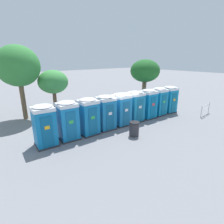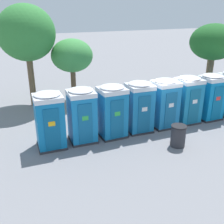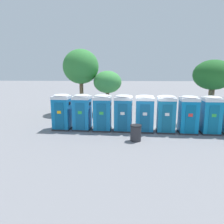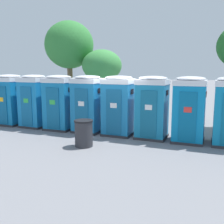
# 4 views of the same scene
# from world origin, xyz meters

# --- Properties ---
(ground_plane) EXTENTS (120.00, 120.00, 0.00)m
(ground_plane) POSITION_xyz_m (0.00, 0.00, 0.00)
(ground_plane) COLOR slate
(portapotty_0) EXTENTS (1.31, 1.29, 2.54)m
(portapotty_0) POSITION_xyz_m (-5.83, 0.03, 1.28)
(portapotty_0) COLOR #2D2D33
(portapotty_0) RESTS_ON ground
(portapotty_1) EXTENTS (1.30, 1.30, 2.54)m
(portapotty_1) POSITION_xyz_m (-4.38, -0.02, 1.28)
(portapotty_1) COLOR #2D2D33
(portapotty_1) RESTS_ON ground
(portapotty_2) EXTENTS (1.27, 1.24, 2.54)m
(portapotty_2) POSITION_xyz_m (-2.93, -0.16, 1.28)
(portapotty_2) COLOR #2D2D33
(portapotty_2) RESTS_ON ground
(portapotty_3) EXTENTS (1.33, 1.31, 2.54)m
(portapotty_3) POSITION_xyz_m (-1.47, -0.21, 1.28)
(portapotty_3) COLOR #2D2D33
(portapotty_3) RESTS_ON ground
(portapotty_4) EXTENTS (1.29, 1.26, 2.54)m
(portapotty_4) POSITION_xyz_m (-0.02, -0.31, 1.28)
(portapotty_4) COLOR #2D2D33
(portapotty_4) RESTS_ON ground
(portapotty_5) EXTENTS (1.31, 1.29, 2.54)m
(portapotty_5) POSITION_xyz_m (1.43, -0.39, 1.28)
(portapotty_5) COLOR #2D2D33
(portapotty_5) RESTS_ON ground
(portapotty_6) EXTENTS (1.27, 1.26, 2.54)m
(portapotty_6) POSITION_xyz_m (2.88, -0.55, 1.28)
(portapotty_6) COLOR #2D2D33
(portapotty_6) RESTS_ON ground
(street_tree_0) EXTENTS (3.38, 3.38, 6.09)m
(street_tree_0) POSITION_xyz_m (-5.50, 6.03, 4.42)
(street_tree_0) COLOR brown
(street_tree_0) RESTS_ON ground
(street_tree_1) EXTENTS (2.63, 2.63, 4.07)m
(street_tree_1) POSITION_xyz_m (-2.93, 5.61, 3.00)
(street_tree_1) COLOR brown
(street_tree_1) RESTS_ON ground
(street_tree_2) EXTENTS (2.97, 2.97, 4.95)m
(street_tree_2) POSITION_xyz_m (5.33, 2.07, 3.75)
(street_tree_2) COLOR brown
(street_tree_2) RESTS_ON ground
(trash_can) EXTENTS (0.69, 0.69, 0.98)m
(trash_can) POSITION_xyz_m (-0.73, -2.37, 0.49)
(trash_can) COLOR #2D2D33
(trash_can) RESTS_ON ground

